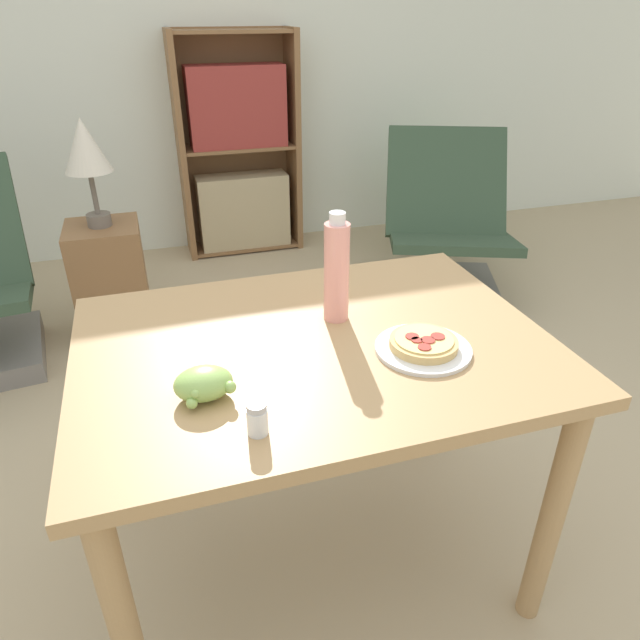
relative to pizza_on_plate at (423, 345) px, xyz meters
name	(u,v)px	position (x,y,z in m)	size (l,w,h in m)	color
ground_plane	(307,523)	(-0.23, 0.24, -0.78)	(14.00, 14.00, 0.00)	tan
wall_back	(183,39)	(-0.23, 2.86, 0.52)	(8.00, 0.05, 2.60)	silver
dining_table	(315,378)	(-0.23, 0.12, -0.12)	(1.14, 0.83, 0.76)	tan
pizza_on_plate	(423,345)	(0.00, 0.00, 0.00)	(0.23, 0.23, 0.04)	white
grape_bunch	(204,384)	(-0.52, -0.03, 0.02)	(0.12, 0.10, 0.07)	#93BC5B
drink_bottle	(337,271)	(-0.15, 0.21, 0.12)	(0.06, 0.06, 0.29)	pink
salt_shaker	(257,419)	(-0.43, -0.17, 0.02)	(0.04, 0.04, 0.07)	white
lounge_chair_far	(445,246)	(1.00, 1.65, -0.49)	(0.87, 0.95, 0.88)	slate
bookshelf	(239,156)	(0.04, 2.69, -0.15)	(0.76, 0.29, 1.37)	brown
side_table	(111,280)	(-0.80, 1.74, -0.50)	(0.34, 0.34, 0.57)	brown
table_lamp	(86,151)	(-0.80, 1.74, 0.14)	(0.21, 0.21, 0.49)	#665B51
potted_plant_floor	(440,190)	(1.33, 2.36, -0.40)	(0.49, 0.42, 0.71)	#70665B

